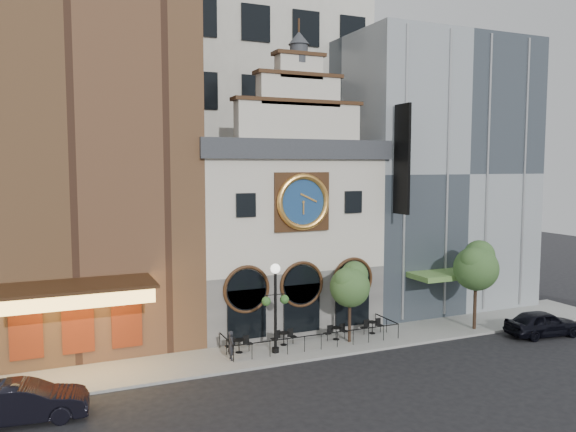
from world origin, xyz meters
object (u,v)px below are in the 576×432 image
Objects in this scene: bistro_0 at (239,345)px; bistro_3 at (372,326)px; bistro_2 at (336,332)px; tree_left at (350,284)px; lamppost at (275,298)px; car_right at (543,323)px; pedestrian at (231,345)px; tree_right at (476,265)px; bistro_1 at (284,337)px; car_left at (24,402)px.

bistro_3 is (8.91, 0.16, 0.00)m from bistro_0.
bistro_2 is 0.33× the size of tree_left.
bistro_2 is 0.31× the size of lamppost.
bistro_2 is 5.12m from lamppost.
bistro_3 is 0.31× the size of lamppost.
pedestrian is at bearing 87.52° from car_right.
car_right is 1.00× the size of tree_left.
car_right is 5.41m from tree_right.
bistro_3 is at bearing 165.87° from tree_right.
tree_right is at bearing -5.62° from bistro_0.
bistro_1 and bistro_2 have the same top height.
bistro_2 is at bearing -81.78° from pedestrian.
pedestrian is 8.06m from tree_left.
bistro_0 and bistro_3 have the same top height.
bistro_1 is at bearing 166.97° from tree_left.
tree_left is (-2.09, -0.82, 3.08)m from bistro_3.
tree_right is (26.54, 2.80, 3.52)m from car_left.
pedestrian is at bearing -161.69° from bistro_1.
bistro_1 is 13.43m from tree_right.
lamppost is at bearing -178.69° from tree_left.
bistro_0 is 2.88m from bistro_1.
bistro_2 is (6.21, -0.04, 0.00)m from bistro_0.
tree_left reaches higher than bistro_2.
car_right is at bearing -84.07° from car_left.
car_right is at bearing -11.52° from lamppost.
lamppost is 0.89× the size of tree_right.
car_left is at bearing 97.19° from car_right.
tree_left reaches higher than bistro_0.
tree_left is at bearing -86.99° from pedestrian.
car_left reaches higher than car_right.
car_left is 1.06× the size of tree_left.
tree_right is at bearing -3.41° from lamppost.
bistro_1 is at bearing 5.10° from bistro_0.
bistro_0 and bistro_1 have the same top height.
car_left is at bearing 109.33° from pedestrian.
tree_left is at bearing -158.70° from bistro_3.
bistro_1 is at bearing 179.06° from bistro_3.
car_right reaches higher than bistro_2.
bistro_1 is (2.86, 0.26, 0.00)m from bistro_0.
car_right is 29.69m from car_left.
bistro_0 is at bearing -174.90° from bistro_1.
car_right is 0.94× the size of car_left.
tree_right is at bearing 57.23° from car_right.
bistro_0 is at bearing 179.60° from bistro_2.
tree_right is (16.39, -0.59, 3.41)m from pedestrian.
bistro_3 is 3.81m from tree_left.
pedestrian is at bearing -176.52° from lamppost.
car_right is 19.80m from pedestrian.
bistro_3 is 0.27× the size of tree_right.
pedestrian is at bearing -177.85° from tree_left.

